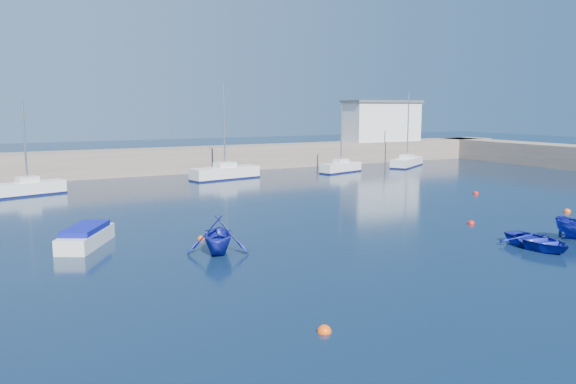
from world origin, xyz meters
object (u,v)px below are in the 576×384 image
harbor_office (382,122)px  dinghy_left (218,235)px  sailboat_7 (341,167)px  sailboat_6 (225,172)px  motorboat_1 (86,236)px  sailboat_8 (407,162)px  sailboat_5 (28,188)px  dinghy_center (538,241)px

harbor_office → dinghy_left: harbor_office is taller
sailboat_7 → sailboat_6: bearing=70.6°
motorboat_1 → dinghy_left: size_ratio=1.31×
sailboat_8 → dinghy_left: (-34.52, -27.09, 0.34)m
sailboat_5 → dinghy_left: bearing=-179.9°
harbor_office → motorboat_1: size_ratio=2.24×
harbor_office → sailboat_7: harbor_office is taller
harbor_office → dinghy_center: (-22.03, -41.28, -4.72)m
dinghy_left → sailboat_5: bearing=129.8°
sailboat_6 → dinghy_left: bearing=146.9°
motorboat_1 → sailboat_7: bearing=65.5°
sailboat_8 → motorboat_1: bearing=87.2°
sailboat_8 → dinghy_left: 43.88m
sailboat_8 → dinghy_left: size_ratio=2.57×
sailboat_6 → dinghy_left: (-10.96, -26.30, 0.24)m
sailboat_5 → sailboat_6: 17.93m
motorboat_1 → dinghy_left: 7.02m
harbor_office → sailboat_5: harbor_office is taller
harbor_office → sailboat_8: bearing=-103.9°
harbor_office → sailboat_5: size_ratio=1.33×
sailboat_5 → motorboat_1: sailboat_5 is taller
harbor_office → dinghy_center: 47.03m
harbor_office → motorboat_1: bearing=-144.3°
sailboat_5 → sailboat_6: (17.79, 2.26, 0.06)m
harbor_office → motorboat_1: (-41.76, -30.05, -4.61)m
harbor_office → dinghy_left: size_ratio=2.93×
sailboat_7 → motorboat_1: (-29.56, -21.23, -0.09)m
sailboat_7 → dinghy_center: size_ratio=1.92×
harbor_office → dinghy_left: bearing=-136.5°
harbor_office → sailboat_8: 8.89m
motorboat_1 → dinghy_center: (19.73, -11.23, -0.11)m
sailboat_5 → motorboat_1: bearing=168.4°
sailboat_7 → sailboat_8: bearing=-99.1°
motorboat_1 → dinghy_center: size_ratio=1.20×
sailboat_6 → sailboat_7: bearing=-103.1°
sailboat_5 → dinghy_left: 25.00m
harbor_office → sailboat_7: size_ratio=1.40×
harbor_office → sailboat_8: size_ratio=1.14×
sailboat_6 → motorboat_1: (-16.37, -21.83, -0.17)m
sailboat_6 → sailboat_8: size_ratio=1.05×
sailboat_7 → sailboat_8: size_ratio=0.82×
dinghy_center → sailboat_8: bearing=66.8°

